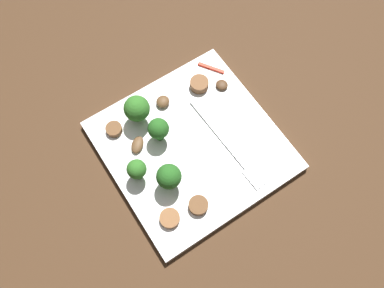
% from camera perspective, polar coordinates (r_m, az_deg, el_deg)
% --- Properties ---
extents(ground_plane, '(1.40, 1.40, 0.00)m').
position_cam_1_polar(ground_plane, '(0.65, -0.00, -0.51)').
color(ground_plane, '#422B19').
extents(plate, '(0.26, 0.26, 0.02)m').
position_cam_1_polar(plate, '(0.64, -0.00, -0.26)').
color(plate, white).
rests_on(plate, ground_plane).
extents(fork, '(0.18, 0.02, 0.00)m').
position_cam_1_polar(fork, '(0.64, 5.46, -0.73)').
color(fork, silver).
rests_on(fork, plate).
extents(broccoli_floret_0, '(0.04, 0.04, 0.05)m').
position_cam_1_polar(broccoli_floret_0, '(0.58, -3.29, -4.64)').
color(broccoli_floret_0, '#296420').
rests_on(broccoli_floret_0, plate).
extents(broccoli_floret_1, '(0.03, 0.03, 0.05)m').
position_cam_1_polar(broccoli_floret_1, '(0.61, -4.77, 2.11)').
color(broccoli_floret_1, '#296420').
rests_on(broccoli_floret_1, plate).
extents(broccoli_floret_2, '(0.04, 0.04, 0.06)m').
position_cam_1_polar(broccoli_floret_2, '(0.63, -7.82, 4.97)').
color(broccoli_floret_2, '#347525').
rests_on(broccoli_floret_2, plate).
extents(broccoli_floret_3, '(0.03, 0.03, 0.05)m').
position_cam_1_polar(broccoli_floret_3, '(0.60, -7.99, -3.37)').
color(broccoli_floret_3, '#347525').
rests_on(broccoli_floret_3, plate).
extents(sausage_slice_0, '(0.03, 0.03, 0.01)m').
position_cam_1_polar(sausage_slice_0, '(0.60, 0.91, -8.69)').
color(sausage_slice_0, brown).
rests_on(sausage_slice_0, plate).
extents(sausage_slice_1, '(0.03, 0.03, 0.01)m').
position_cam_1_polar(sausage_slice_1, '(0.65, -10.98, 2.06)').
color(sausage_slice_1, brown).
rests_on(sausage_slice_1, plate).
extents(sausage_slice_2, '(0.04, 0.04, 0.01)m').
position_cam_1_polar(sausage_slice_2, '(0.68, 1.04, 8.46)').
color(sausage_slice_2, brown).
rests_on(sausage_slice_2, plate).
extents(sausage_slice_3, '(0.04, 0.04, 0.01)m').
position_cam_1_polar(sausage_slice_3, '(0.60, -3.17, -10.46)').
color(sausage_slice_3, brown).
rests_on(sausage_slice_3, plate).
extents(mushroom_0, '(0.03, 0.02, 0.01)m').
position_cam_1_polar(mushroom_0, '(0.68, 4.25, 8.33)').
color(mushroom_0, '#4C331E').
rests_on(mushroom_0, plate).
extents(mushroom_1, '(0.03, 0.03, 0.01)m').
position_cam_1_polar(mushroom_1, '(0.64, -7.73, -0.11)').
color(mushroom_1, brown).
rests_on(mushroom_1, plate).
extents(mushroom_2, '(0.03, 0.03, 0.01)m').
position_cam_1_polar(mushroom_2, '(0.66, -4.27, 5.93)').
color(mushroom_2, brown).
rests_on(mushroom_2, plate).
extents(pepper_strip_1, '(0.04, 0.03, 0.00)m').
position_cam_1_polar(pepper_strip_1, '(0.70, 2.73, 10.70)').
color(pepper_strip_1, red).
rests_on(pepper_strip_1, plate).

